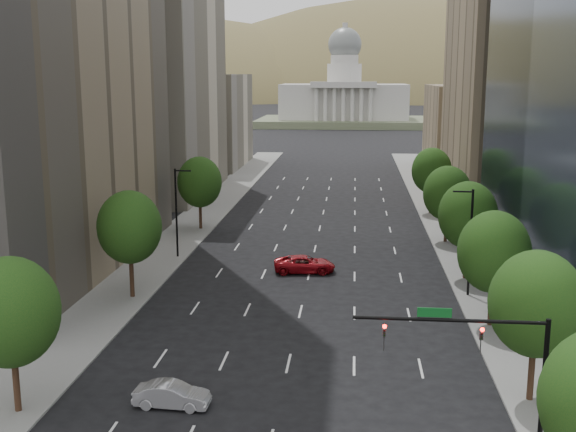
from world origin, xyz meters
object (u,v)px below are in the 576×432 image
(capitol, at_px, (344,101))
(car_silver, at_px, (172,395))
(car_red_far, at_px, (305,264))
(traffic_signal, at_px, (492,354))

(capitol, height_order, car_silver, capitol)
(car_silver, relative_size, car_red_far, 0.75)
(car_red_far, bearing_deg, capitol, -6.03)
(traffic_signal, bearing_deg, car_silver, 167.95)
(car_red_far, bearing_deg, car_silver, 163.00)
(car_red_far, bearing_deg, traffic_signal, -166.36)
(traffic_signal, relative_size, capitol, 0.15)
(capitol, bearing_deg, car_silver, -91.55)
(car_silver, bearing_deg, car_red_far, -8.52)
(traffic_signal, distance_m, car_red_far, 33.16)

